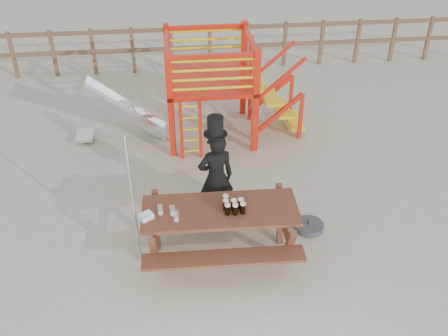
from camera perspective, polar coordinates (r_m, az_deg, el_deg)
ground at (r=7.69m, az=-0.59°, el=-9.35°), size 60.00×60.00×0.00m
back_fence at (r=13.37m, az=-3.84°, el=14.07°), size 15.09×0.09×1.20m
playground_fort at (r=10.09m, az=-2.07°, el=9.35°), size 4.71×1.84×2.10m
picnic_table at (r=7.27m, az=-0.43°, el=-6.65°), size 2.26×1.59×0.86m
man_with_hat at (r=7.77m, az=-0.94°, el=-0.86°), size 0.64×0.48×1.87m
metal_pole at (r=6.91m, az=-10.35°, el=-4.07°), size 0.05×0.05×2.16m
parasol_base at (r=8.13m, az=9.70°, el=-6.60°), size 0.46×0.46×0.19m
paper_bag at (r=6.96m, az=-8.90°, el=-5.47°), size 0.23×0.21×0.08m
stout_pints at (r=6.99m, az=1.04°, el=-4.33°), size 0.31×0.30×0.17m
empty_glasses at (r=6.94m, az=-6.24°, el=-5.07°), size 0.29×0.24×0.15m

